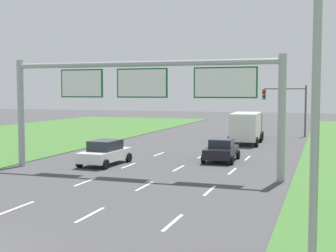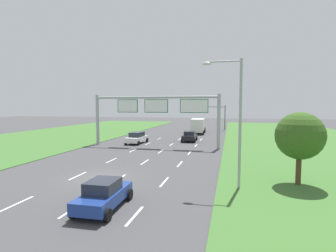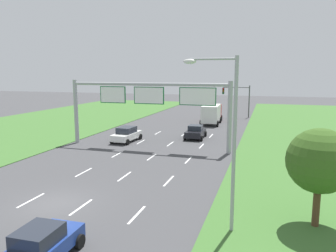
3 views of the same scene
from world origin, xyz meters
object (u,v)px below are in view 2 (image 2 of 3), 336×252
street_lamp (234,112)px  sign_gantry (157,110)px  box_truck (198,125)px  car_lead_silver (189,136)px  roadside_tree_near (300,136)px  car_near_red (137,138)px  car_mid_lane (104,194)px  traffic_light_mast (216,113)px

street_lamp → sign_gantry: bearing=121.5°
box_truck → car_lead_silver: bearing=-91.6°
car_lead_silver → sign_gantry: sign_gantry is taller
sign_gantry → street_lamp: street_lamp is taller
roadside_tree_near → car_lead_silver: bearing=117.5°
car_near_red → car_lead_silver: (7.12, 4.09, -0.06)m
sign_gantry → roadside_tree_near: (14.14, -14.21, -1.53)m
street_lamp → roadside_tree_near: 4.99m
car_mid_lane → traffic_light_mast: bearing=84.6°
car_near_red → traffic_light_mast: 26.92m
car_near_red → roadside_tree_near: (17.84, -16.47, 2.59)m
car_mid_lane → traffic_light_mast: traffic_light_mast is taller
car_near_red → car_mid_lane: size_ratio=1.09×
car_mid_lane → car_lead_silver: bearing=87.7°
car_near_red → sign_gantry: bearing=-28.2°
car_mid_lane → roadside_tree_near: size_ratio=0.81×
traffic_light_mast → roadside_tree_near: (7.75, -41.23, -0.44)m
traffic_light_mast → car_near_red: bearing=-112.2°
car_lead_silver → roadside_tree_near: size_ratio=0.81×
car_near_red → box_truck: bearing=69.8°
box_truck → roadside_tree_near: 34.50m
car_near_red → traffic_light_mast: traffic_light_mast is taller
car_lead_silver → car_mid_lane: car_lead_silver is taller
car_lead_silver → street_lamp: 23.57m
car_lead_silver → street_lamp: size_ratio=0.48×
car_mid_lane → traffic_light_mast: (3.38, 48.11, 3.09)m
car_near_red → car_mid_lane: (6.72, -23.34, -0.06)m
car_lead_silver → car_mid_lane: size_ratio=1.00×
car_near_red → sign_gantry: 5.98m
car_near_red → car_lead_silver: car_near_red is taller
roadside_tree_near → box_truck: bearing=108.3°
sign_gantry → street_lamp: size_ratio=2.03×
sign_gantry → street_lamp: 18.69m
street_lamp → traffic_light_mast: bearing=94.5°
box_truck → traffic_light_mast: (3.09, 8.53, 2.24)m
box_truck → street_lamp: 35.21m
car_mid_lane → roadside_tree_near: roadside_tree_near is taller
box_truck → roadside_tree_near: size_ratio=1.48×
traffic_light_mast → street_lamp: 43.12m
car_lead_silver → box_truck: size_ratio=0.54×
car_lead_silver → roadside_tree_near: bearing=-64.2°
car_lead_silver → roadside_tree_near: roadside_tree_near is taller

